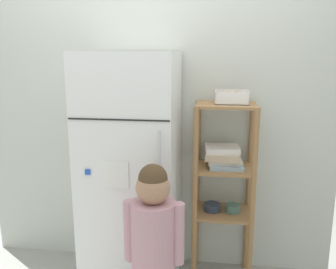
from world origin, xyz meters
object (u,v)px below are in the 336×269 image
Objects in this scene: refrigerator at (132,174)px; fruit_bin at (232,98)px; child_standing at (154,237)px; pantry_shelf_unit at (223,174)px.

refrigerator is 0.85m from fruit_bin.
refrigerator is at bearing 115.08° from child_standing.
child_standing is at bearing -64.92° from refrigerator.
pantry_shelf_unit reaches higher than child_standing.
child_standing is at bearing -122.90° from fruit_bin.
fruit_bin is (0.66, 0.15, 0.51)m from refrigerator.
refrigerator is 0.63m from pantry_shelf_unit.
child_standing is 0.76m from pantry_shelf_unit.
refrigerator is at bearing -167.31° from fruit_bin.
child_standing is 4.82× the size of fruit_bin.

